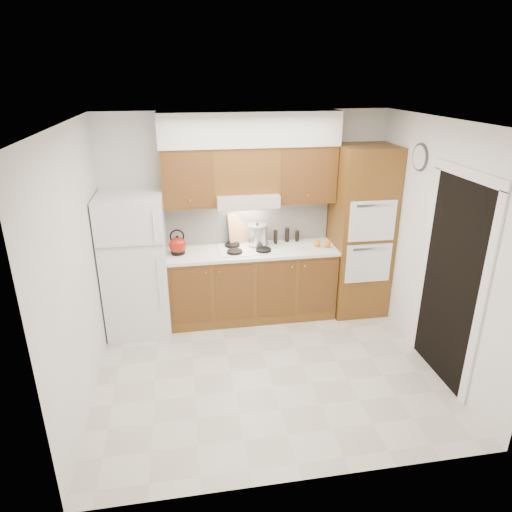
{
  "coord_description": "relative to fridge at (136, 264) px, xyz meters",
  "views": [
    {
      "loc": [
        -0.81,
        -4.09,
        3.0
      ],
      "look_at": [
        -0.05,
        0.45,
        1.15
      ],
      "focal_mm": 32.0,
      "sensor_mm": 36.0,
      "label": 1
    }
  ],
  "objects": [
    {
      "name": "condiment_a",
      "position": [
        1.77,
        0.21,
        0.17
      ],
      "size": [
        0.06,
        0.06,
        0.18
      ],
      "primitive_type": "cylinder",
      "rotation": [
        0.0,
        0.0,
        -0.22
      ],
      "color": "black",
      "rests_on": "countertop"
    },
    {
      "name": "ceiling",
      "position": [
        1.41,
        -1.14,
        1.74
      ],
      "size": [
        3.6,
        3.6,
        0.0
      ],
      "primitive_type": "plane",
      "color": "white",
      "rests_on": "wall_back"
    },
    {
      "name": "condiment_b",
      "position": [
        1.93,
        0.27,
        0.17
      ],
      "size": [
        0.07,
        0.07,
        0.18
      ],
      "primitive_type": "cylinder",
      "rotation": [
        0.0,
        0.0,
        0.27
      ],
      "color": "black",
      "rests_on": "countertop"
    },
    {
      "name": "cooktop",
      "position": [
        1.38,
        0.07,
        0.09
      ],
      "size": [
        0.74,
        0.5,
        0.01
      ],
      "primitive_type": "cube",
      "color": "white",
      "rests_on": "countertop"
    },
    {
      "name": "base_cabinets",
      "position": [
        1.43,
        0.06,
        -0.41
      ],
      "size": [
        2.11,
        0.6,
        0.9
      ],
      "primitive_type": "cube",
      "color": "brown",
      "rests_on": "floor"
    },
    {
      "name": "stock_pot",
      "position": [
        1.52,
        0.16,
        0.23
      ],
      "size": [
        0.26,
        0.26,
        0.25
      ],
      "primitive_type": "cylinder",
      "rotation": [
        0.0,
        0.0,
        -0.1
      ],
      "color": "silver",
      "rests_on": "cooktop"
    },
    {
      "name": "doorway",
      "position": [
        3.19,
        -1.49,
        0.19
      ],
      "size": [
        0.02,
        0.9,
        2.1
      ],
      "primitive_type": "cube",
      "color": "black",
      "rests_on": "floor"
    },
    {
      "name": "condiment_c",
      "position": [
        2.07,
        0.26,
        0.15
      ],
      "size": [
        0.06,
        0.06,
        0.14
      ],
      "primitive_type": "cylinder",
      "rotation": [
        0.0,
        0.0,
        0.14
      ],
      "color": "black",
      "rests_on": "countertop"
    },
    {
      "name": "orange_near",
      "position": [
        2.39,
        -0.04,
        0.12
      ],
      "size": [
        0.1,
        0.1,
        0.08
      ],
      "primitive_type": "sphere",
      "rotation": [
        0.0,
        0.0,
        -0.32
      ],
      "color": "orange",
      "rests_on": "countertop"
    },
    {
      "name": "floor",
      "position": [
        1.41,
        -1.14,
        -0.86
      ],
      "size": [
        3.6,
        3.6,
        0.0
      ],
      "primitive_type": "plane",
      "color": "beige",
      "rests_on": "ground"
    },
    {
      "name": "upper_cab_left",
      "position": [
        0.69,
        0.19,
        0.99
      ],
      "size": [
        0.63,
        0.33,
        0.7
      ],
      "primitive_type": "cube",
      "color": "brown",
      "rests_on": "wall_back"
    },
    {
      "name": "kettle",
      "position": [
        0.51,
        0.05,
        0.19
      ],
      "size": [
        0.26,
        0.26,
        0.21
      ],
      "primitive_type": "sphere",
      "rotation": [
        0.0,
        0.0,
        -0.27
      ],
      "color": "maroon",
      "rests_on": "countertop"
    },
    {
      "name": "wall_clock",
      "position": [
        3.19,
        -0.59,
        1.29
      ],
      "size": [
        0.02,
        0.3,
        0.3
      ],
      "primitive_type": "cylinder",
      "rotation": [
        0.0,
        1.57,
        0.0
      ],
      "color": "#3F3833",
      "rests_on": "wall_right"
    },
    {
      "name": "backsplash",
      "position": [
        1.43,
        0.34,
        0.36
      ],
      "size": [
        2.11,
        0.03,
        0.56
      ],
      "primitive_type": "cube",
      "color": "white",
      "rests_on": "countertop"
    },
    {
      "name": "orange_far",
      "position": [
        2.27,
        0.01,
        0.12
      ],
      "size": [
        0.11,
        0.11,
        0.08
      ],
      "primitive_type": "sphere",
      "rotation": [
        0.0,
        0.0,
        -0.38
      ],
      "color": "orange",
      "rests_on": "countertop"
    },
    {
      "name": "countertop",
      "position": [
        1.43,
        0.05,
        0.06
      ],
      "size": [
        2.13,
        0.62,
        0.04
      ],
      "primitive_type": "cube",
      "color": "white",
      "rests_on": "base_cabinets"
    },
    {
      "name": "wall_back",
      "position": [
        1.41,
        0.36,
        0.44
      ],
      "size": [
        3.6,
        0.02,
        2.6
      ],
      "primitive_type": "cube",
      "color": "white",
      "rests_on": "floor"
    },
    {
      "name": "cutting_board",
      "position": [
        1.31,
        0.31,
        0.28
      ],
      "size": [
        0.33,
        0.19,
        0.41
      ],
      "primitive_type": "cube",
      "rotation": [
        -0.21,
        0.0,
        0.29
      ],
      "color": "tan",
      "rests_on": "countertop"
    },
    {
      "name": "range_hood",
      "position": [
        1.38,
        0.13,
        0.71
      ],
      "size": [
        0.75,
        0.45,
        0.15
      ],
      "primitive_type": "cube",
      "color": "silver",
      "rests_on": "wall_back"
    },
    {
      "name": "upper_cab_right",
      "position": [
        2.12,
        0.19,
        0.99
      ],
      "size": [
        0.73,
        0.33,
        0.7
      ],
      "primitive_type": "cube",
      "color": "brown",
      "rests_on": "wall_back"
    },
    {
      "name": "soffit",
      "position": [
        1.43,
        0.18,
        1.54
      ],
      "size": [
        2.13,
        0.36,
        0.4
      ],
      "primitive_type": "cube",
      "color": "silver",
      "rests_on": "wall_back"
    },
    {
      "name": "wall_left",
      "position": [
        -0.4,
        -1.14,
        0.44
      ],
      "size": [
        0.02,
        3.0,
        2.6
      ],
      "primitive_type": "cube",
      "color": "white",
      "rests_on": "floor"
    },
    {
      "name": "oven_cabinet",
      "position": [
        2.85,
        0.03,
        0.24
      ],
      "size": [
        0.7,
        0.65,
        2.2
      ],
      "primitive_type": "cube",
      "color": "brown",
      "rests_on": "floor"
    },
    {
      "name": "wall_right",
      "position": [
        3.21,
        -1.14,
        0.44
      ],
      "size": [
        0.02,
        3.0,
        2.6
      ],
      "primitive_type": "cube",
      "color": "white",
      "rests_on": "floor"
    },
    {
      "name": "upper_cab_over_hood",
      "position": [
        1.38,
        0.19,
        1.06
      ],
      "size": [
        0.75,
        0.33,
        0.55
      ],
      "primitive_type": "cube",
      "color": "brown",
      "rests_on": "range_hood"
    },
    {
      "name": "fridge",
      "position": [
        0.0,
        0.0,
        0.0
      ],
      "size": [
        0.75,
        0.72,
        1.72
      ],
      "primitive_type": "cube",
      "color": "white",
      "rests_on": "floor"
    }
  ]
}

